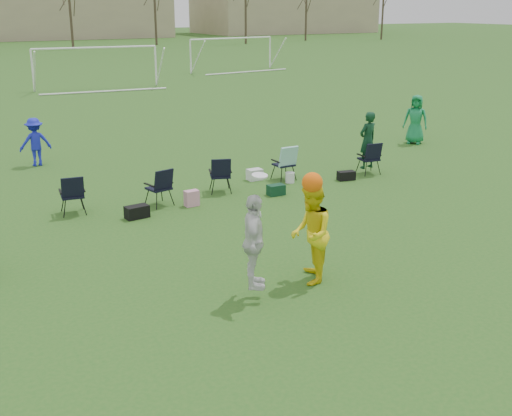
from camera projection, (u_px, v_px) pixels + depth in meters
ground at (389, 328)px, 10.06m from camera, size 260.00×260.00×0.00m
fielder_blue at (35, 142)px, 19.98m from camera, size 1.00×0.61×1.50m
fielder_green_far at (416, 119)px, 23.15m from camera, size 0.98×1.02×1.76m
center_contest at (292, 235)px, 11.21m from camera, size 2.20×1.29×2.20m
sideline_setup at (257, 169)px, 17.56m from camera, size 9.36×2.07×1.85m
goal_mid at (96, 56)px, 38.13m from camera, size 7.40×0.63×2.46m
goal_right at (232, 45)px, 48.59m from camera, size 7.35×1.14×2.46m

